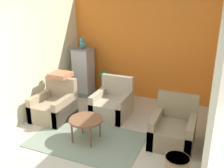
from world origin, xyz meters
name	(u,v)px	position (x,y,z in m)	size (l,w,h in m)	color
wall_back_accent	(140,47)	(0.00, 3.64, 1.33)	(3.75, 0.06, 2.66)	orange
wall_left	(34,56)	(-1.85, 1.81, 1.33)	(0.06, 3.61, 2.66)	beige
wall_right	(215,76)	(1.85, 1.81, 1.33)	(0.06, 3.61, 2.66)	beige
area_rug	(87,140)	(-0.23, 1.12, 0.01)	(2.06, 1.32, 0.01)	gray
coffee_table	(86,121)	(-0.23, 1.12, 0.40)	(0.62, 0.62, 0.45)	brown
armchair_left	(54,106)	(-1.32, 1.68, 0.27)	(0.75, 0.85, 0.86)	#9E896B
armchair_right	(173,129)	(1.27, 1.68, 0.27)	(0.75, 0.85, 0.86)	#8E7A5B
armchair_middle	(113,104)	(-0.19, 2.28, 0.27)	(0.75, 0.85, 0.86)	tan
birdcage	(84,72)	(-1.42, 3.20, 0.62)	(0.56, 0.56, 1.27)	slate
parrot	(82,43)	(-1.42, 3.20, 1.40)	(0.14, 0.25, 0.30)	teal
potted_plant	(105,81)	(-0.84, 3.30, 0.42)	(0.31, 0.28, 0.70)	beige
wicker_basket	(177,166)	(1.48, 0.77, 0.17)	(0.37, 0.37, 0.32)	#A37F51
throw_pillow	(60,75)	(-1.32, 1.99, 0.91)	(0.43, 0.43, 0.10)	#B2704C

